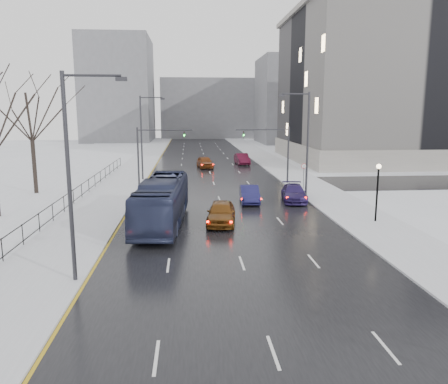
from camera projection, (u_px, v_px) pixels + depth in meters
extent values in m
cube|color=black|center=(209.00, 171.00, 61.10)|extent=(16.00, 150.00, 0.04)
cube|color=black|center=(214.00, 185.00, 49.34)|extent=(130.00, 10.00, 0.04)
cube|color=silver|center=(133.00, 171.00, 60.26)|extent=(5.00, 150.00, 0.16)
cube|color=silver|center=(283.00, 169.00, 61.92)|extent=(5.00, 150.00, 0.16)
cube|color=white|center=(63.00, 172.00, 59.52)|extent=(14.00, 150.00, 0.12)
cube|color=black|center=(43.00, 210.00, 30.42)|extent=(0.04, 70.00, 0.05)
cube|color=black|center=(44.00, 224.00, 30.60)|extent=(0.04, 70.00, 0.05)
cylinder|color=black|center=(44.00, 219.00, 30.53)|extent=(0.06, 0.06, 1.30)
cylinder|color=#2D2D33|center=(308.00, 146.00, 41.25)|extent=(0.20, 0.20, 10.00)
cylinder|color=#2D2D33|center=(296.00, 94.00, 40.28)|extent=(2.60, 0.12, 0.12)
cube|color=#2D2D33|center=(282.00, 95.00, 40.20)|extent=(0.50, 0.25, 0.18)
cylinder|color=#2D2D33|center=(69.00, 181.00, 20.33)|extent=(0.20, 0.20, 10.00)
cylinder|color=#2D2D33|center=(92.00, 75.00, 19.56)|extent=(2.60, 0.12, 0.12)
cube|color=#2D2D33|center=(121.00, 79.00, 19.69)|extent=(0.50, 0.25, 0.18)
cylinder|color=#2D2D33|center=(141.00, 139.00, 51.69)|extent=(0.20, 0.20, 10.00)
cylinder|color=#2D2D33|center=(151.00, 97.00, 50.92)|extent=(2.60, 0.12, 0.12)
cube|color=#2D2D33|center=(163.00, 99.00, 51.05)|extent=(0.50, 0.25, 0.18)
cylinder|color=black|center=(377.00, 195.00, 32.18)|extent=(0.14, 0.14, 4.00)
sphere|color=#FFE5B2|center=(379.00, 166.00, 31.79)|extent=(0.36, 0.36, 0.36)
cylinder|color=#2D2D33|center=(288.00, 156.00, 49.41)|extent=(0.20, 0.20, 6.50)
cylinder|color=#2D2D33|center=(262.00, 130.00, 48.64)|extent=(6.00, 0.12, 0.12)
imported|color=#2D2D33|center=(244.00, 135.00, 48.58)|extent=(0.15, 0.18, 0.90)
sphere|color=#19FF33|center=(244.00, 135.00, 48.44)|extent=(0.16, 0.16, 0.16)
cylinder|color=#2D2D33|center=(138.00, 157.00, 48.09)|extent=(0.20, 0.20, 6.50)
cylinder|color=#2D2D33|center=(165.00, 130.00, 47.79)|extent=(6.00, 0.12, 0.12)
imported|color=#2D2D33|center=(184.00, 135.00, 48.06)|extent=(0.15, 0.18, 0.90)
sphere|color=#19FF33|center=(184.00, 135.00, 47.92)|extent=(0.16, 0.16, 0.16)
cylinder|color=#2D2D33|center=(304.00, 177.00, 45.89)|extent=(0.06, 0.06, 2.50)
cylinder|color=white|center=(304.00, 166.00, 45.68)|extent=(0.60, 0.03, 0.60)
torus|color=#B20C0C|center=(304.00, 166.00, 45.68)|extent=(0.58, 0.06, 0.58)
cube|color=gray|center=(413.00, 88.00, 73.44)|extent=(40.00, 30.00, 24.00)
cube|color=gray|center=(419.00, 11.00, 71.18)|extent=(41.00, 31.00, 0.80)
cube|color=gray|center=(408.00, 151.00, 75.35)|extent=(40.60, 30.60, 3.00)
cube|color=slate|center=(305.00, 101.00, 115.21)|extent=(24.00, 20.00, 22.00)
cube|color=slate|center=(118.00, 90.00, 120.53)|extent=(18.00, 22.00, 28.00)
cube|color=slate|center=(210.00, 109.00, 138.19)|extent=(30.00, 18.00, 18.00)
imported|color=#282E4E|center=(162.00, 202.00, 31.77)|extent=(3.72, 12.33, 3.39)
imported|color=brown|center=(221.00, 213.00, 32.05)|extent=(2.62, 5.18, 1.69)
imported|color=#1B1A4E|center=(249.00, 194.00, 39.63)|extent=(1.90, 4.76, 1.54)
imported|color=navy|center=(294.00, 193.00, 40.19)|extent=(2.80, 5.46, 1.52)
imported|color=brown|center=(205.00, 162.00, 63.97)|extent=(2.64, 5.21, 1.70)
imported|color=#4A0C22|center=(242.00, 159.00, 68.11)|extent=(2.13, 5.27, 1.70)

